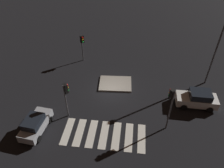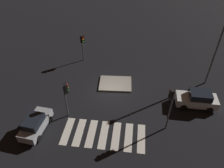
# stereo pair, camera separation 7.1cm
# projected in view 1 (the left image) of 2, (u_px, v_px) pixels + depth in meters

# --- Properties ---
(ground_plane) EXTENTS (80.00, 80.00, 0.00)m
(ground_plane) POSITION_uv_depth(u_px,v_px,m) (112.00, 91.00, 24.58)
(ground_plane) COLOR black
(traffic_island) EXTENTS (3.95, 3.07, 0.18)m
(traffic_island) POSITION_uv_depth(u_px,v_px,m) (115.00, 84.00, 25.46)
(traffic_island) COLOR gray
(traffic_island) RESTS_ON ground
(car_silver) EXTENTS (2.11, 3.96, 1.67)m
(car_silver) POSITION_uv_depth(u_px,v_px,m) (35.00, 124.00, 19.68)
(car_silver) COLOR #9EA0A5
(car_silver) RESTS_ON ground
(car_white) EXTENTS (4.24, 2.04, 1.83)m
(car_white) POSITION_uv_depth(u_px,v_px,m) (197.00, 99.00, 22.23)
(car_white) COLOR silver
(car_white) RESTS_ON ground
(traffic_light_south) EXTENTS (0.54, 0.53, 3.95)m
(traffic_light_south) POSITION_uv_depth(u_px,v_px,m) (66.00, 93.00, 19.79)
(traffic_light_south) COLOR #47474C
(traffic_light_south) RESTS_ON ground
(traffic_light_west) EXTENTS (0.54, 0.53, 3.76)m
(traffic_light_west) POSITION_uv_depth(u_px,v_px,m) (82.00, 42.00, 27.74)
(traffic_light_west) COLOR #47474C
(traffic_light_west) RESTS_ON ground
(traffic_light_east) EXTENTS (0.53, 0.54, 4.69)m
(traffic_light_east) POSITION_uv_depth(u_px,v_px,m) (171.00, 100.00, 18.22)
(traffic_light_east) COLOR #47474C
(traffic_light_east) RESTS_ON ground
(street_lamp) EXTENTS (0.56, 0.56, 8.71)m
(street_lamp) POSITION_uv_depth(u_px,v_px,m) (220.00, 39.00, 22.07)
(street_lamp) COLOR #47474C
(street_lamp) RESTS_ON ground
(crosswalk_near) EXTENTS (7.60, 3.20, 0.02)m
(crosswalk_near) POSITION_uv_depth(u_px,v_px,m) (104.00, 135.00, 19.75)
(crosswalk_near) COLOR silver
(crosswalk_near) RESTS_ON ground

